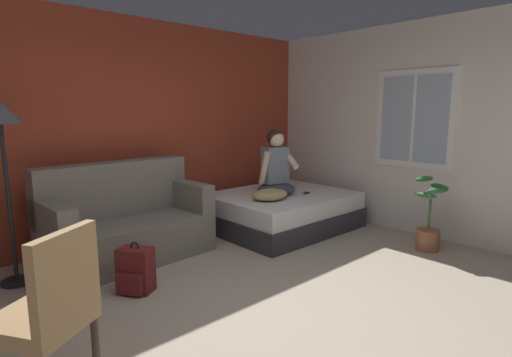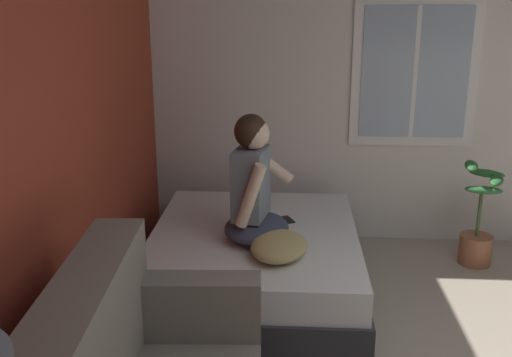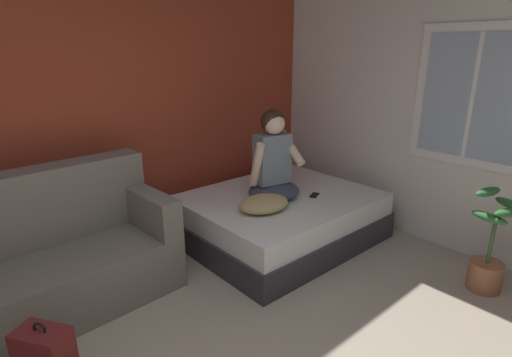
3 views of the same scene
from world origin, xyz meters
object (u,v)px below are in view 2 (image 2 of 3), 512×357
person_seated (254,190)px  potted_plant (478,229)px  throw_pillow (279,246)px  cell_phone (287,220)px  bed (254,263)px

person_seated → potted_plant: person_seated is taller
throw_pillow → cell_phone: (0.65, -0.05, -0.07)m
bed → person_seated: 0.61m
bed → potted_plant: potted_plant is taller
throw_pillow → cell_phone: bearing=-4.1°
bed → cell_phone: (0.25, -0.23, 0.25)m
person_seated → bed: bearing=2.0°
cell_phone → potted_plant: 1.58m
potted_plant → throw_pillow: bearing=122.8°
bed → throw_pillow: 0.55m
person_seated → throw_pillow: person_seated is taller
person_seated → cell_phone: size_ratio=6.08×
throw_pillow → cell_phone: 0.66m
throw_pillow → potted_plant: (1.02, -1.58, -0.25)m
person_seated → throw_pillow: bearing=-147.6°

